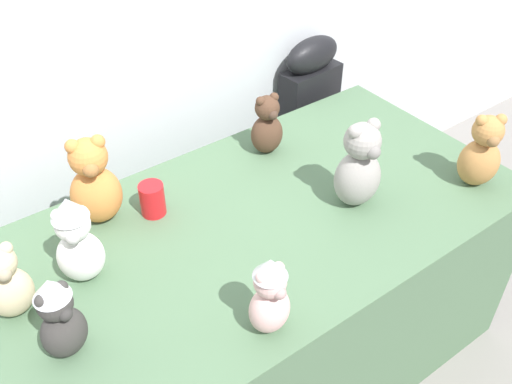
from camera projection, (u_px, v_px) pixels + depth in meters
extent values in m
cube|color=#4C6B4C|center=(256.00, 300.00, 2.05)|extent=(1.78, 0.91, 0.76)
cube|color=black|center=(306.00, 148.00, 2.73)|extent=(0.29, 0.14, 0.83)
ellipsoid|color=black|center=(312.00, 55.00, 2.43)|extent=(0.29, 0.14, 0.15)
ellipsoid|color=#B27A42|center=(479.00, 162.00, 1.92)|extent=(0.18, 0.17, 0.17)
sphere|color=#B27A42|center=(488.00, 131.00, 1.84)|extent=(0.10, 0.10, 0.10)
sphere|color=#B27A42|center=(482.00, 121.00, 1.81)|extent=(0.04, 0.04, 0.04)
sphere|color=#B27A42|center=(501.00, 120.00, 1.81)|extent=(0.04, 0.04, 0.04)
sphere|color=olive|center=(493.00, 141.00, 1.81)|extent=(0.04, 0.04, 0.04)
ellipsoid|color=#383533|center=(64.00, 332.00, 1.39)|extent=(0.14, 0.12, 0.14)
sphere|color=#383533|center=(55.00, 304.00, 1.33)|extent=(0.09, 0.09, 0.09)
sphere|color=#383533|center=(41.00, 301.00, 1.29)|extent=(0.03, 0.03, 0.03)
sphere|color=#383533|center=(61.00, 287.00, 1.32)|extent=(0.03, 0.03, 0.03)
sphere|color=#32302E|center=(65.00, 314.00, 1.31)|extent=(0.04, 0.04, 0.04)
cone|color=silver|center=(50.00, 289.00, 1.30)|extent=(0.09, 0.09, 0.06)
ellipsoid|color=white|center=(81.00, 256.00, 1.58)|extent=(0.16, 0.15, 0.16)
sphere|color=white|center=(72.00, 225.00, 1.51)|extent=(0.10, 0.10, 0.10)
sphere|color=white|center=(58.00, 216.00, 1.48)|extent=(0.04, 0.04, 0.04)
sphere|color=white|center=(81.00, 212.00, 1.49)|extent=(0.04, 0.04, 0.04)
sphere|color=#B4B3AF|center=(73.00, 237.00, 1.48)|extent=(0.04, 0.04, 0.04)
cone|color=silver|center=(68.00, 208.00, 1.47)|extent=(0.10, 0.10, 0.06)
ellipsoid|color=#CCB78E|center=(11.00, 292.00, 1.49)|extent=(0.12, 0.10, 0.15)
sphere|color=#CCB78E|center=(6.00, 248.00, 1.41)|extent=(0.03, 0.03, 0.03)
sphere|color=#9D8E71|center=(4.00, 274.00, 1.40)|extent=(0.04, 0.04, 0.04)
ellipsoid|color=#D17F3D|center=(97.00, 195.00, 1.76)|extent=(0.19, 0.17, 0.19)
sphere|color=#D17F3D|center=(88.00, 157.00, 1.67)|extent=(0.12, 0.12, 0.12)
sphere|color=#D17F3D|center=(72.00, 147.00, 1.64)|extent=(0.04, 0.04, 0.04)
sphere|color=#D17F3D|center=(98.00, 142.00, 1.65)|extent=(0.04, 0.04, 0.04)
sphere|color=#A06536|center=(91.00, 169.00, 1.64)|extent=(0.05, 0.05, 0.05)
ellipsoid|color=gray|center=(357.00, 178.00, 1.83)|extent=(0.17, 0.15, 0.19)
sphere|color=gray|center=(362.00, 141.00, 1.74)|extent=(0.12, 0.12, 0.12)
sphere|color=gray|center=(355.00, 132.00, 1.70)|extent=(0.04, 0.04, 0.04)
sphere|color=gray|center=(374.00, 125.00, 1.72)|extent=(0.04, 0.04, 0.04)
sphere|color=slate|center=(373.00, 152.00, 1.71)|extent=(0.05, 0.05, 0.05)
ellipsoid|color=#4C3323|center=(267.00, 134.00, 2.07)|extent=(0.13, 0.11, 0.15)
sphere|color=#4C3323|center=(267.00, 108.00, 2.00)|extent=(0.09, 0.09, 0.09)
sphere|color=#4C3323|center=(260.00, 101.00, 1.97)|extent=(0.03, 0.03, 0.03)
sphere|color=#4C3323|center=(274.00, 97.00, 1.99)|extent=(0.03, 0.03, 0.03)
sphere|color=#412E23|center=(273.00, 115.00, 1.98)|extent=(0.04, 0.04, 0.04)
ellipsoid|color=beige|center=(269.00, 309.00, 1.45)|extent=(0.12, 0.10, 0.14)
sphere|color=beige|center=(270.00, 282.00, 1.39)|extent=(0.08, 0.08, 0.08)
sphere|color=beige|center=(262.00, 278.00, 1.35)|extent=(0.03, 0.03, 0.03)
sphere|color=beige|center=(279.00, 268.00, 1.38)|extent=(0.03, 0.03, 0.03)
sphere|color=#A88783|center=(279.00, 293.00, 1.37)|extent=(0.03, 0.03, 0.03)
cone|color=silver|center=(270.00, 268.00, 1.36)|extent=(0.09, 0.09, 0.05)
cylinder|color=red|center=(152.00, 199.00, 1.81)|extent=(0.08, 0.08, 0.11)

